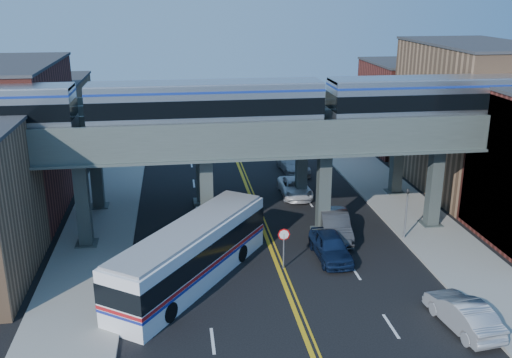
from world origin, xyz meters
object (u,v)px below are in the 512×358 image
(car_lane_c, at_px, (295,188))
(transit_train, at_px, (206,106))
(transit_bus, at_px, (191,255))
(car_parked_curb, at_px, (463,314))
(car_lane_b, at_px, (335,225))
(car_lane_d, at_px, (293,164))
(car_lane_a, at_px, (331,246))
(stop_sign, at_px, (284,242))
(traffic_signal, at_px, (406,208))

(car_lane_c, bearing_deg, transit_train, -133.12)
(transit_bus, distance_m, car_parked_curb, 14.86)
(car_lane_b, xyz_separation_m, car_lane_d, (0.20, 15.03, -0.08))
(car_lane_c, height_order, car_lane_d, car_lane_d)
(transit_train, relative_size, car_lane_c, 9.03)
(car_lane_a, height_order, car_lane_d, car_lane_a)
(transit_bus, bearing_deg, car_lane_b, -28.11)
(car_lane_d, bearing_deg, car_lane_b, -94.60)
(car_lane_b, distance_m, car_lane_c, 8.60)
(car_lane_c, xyz_separation_m, car_parked_curb, (4.29, -20.28, 0.09))
(stop_sign, height_order, car_lane_c, stop_sign)
(car_lane_a, bearing_deg, car_lane_c, 87.64)
(transit_bus, bearing_deg, transit_train, 21.56)
(traffic_signal, height_order, car_parked_curb, traffic_signal)
(transit_bus, height_order, car_lane_a, transit_bus)
(car_lane_b, bearing_deg, transit_bus, -146.05)
(car_lane_b, bearing_deg, transit_train, -178.60)
(transit_train, xyz_separation_m, car_lane_b, (8.48, -0.85, -8.32))
(transit_train, xyz_separation_m, car_parked_curb, (11.81, -12.58, -8.41))
(transit_train, distance_m, car_lane_c, 13.71)
(car_lane_c, height_order, car_parked_curb, car_parked_curb)
(transit_train, relative_size, stop_sign, 17.32)
(transit_bus, bearing_deg, car_lane_d, 8.35)
(transit_train, distance_m, car_lane_b, 11.91)
(transit_train, relative_size, car_lane_d, 8.25)
(car_parked_curb, bearing_deg, car_lane_a, -69.75)
(transit_train, height_order, car_parked_curb, transit_train)
(traffic_signal, bearing_deg, stop_sign, -161.37)
(transit_train, bearing_deg, car_lane_b, -5.71)
(car_parked_curb, bearing_deg, transit_bus, -34.27)
(car_lane_c, bearing_deg, stop_sign, -103.67)
(car_lane_c, bearing_deg, car_lane_d, 81.04)
(stop_sign, xyz_separation_m, transit_bus, (-5.55, -0.85, -0.05))
(traffic_signal, bearing_deg, car_lane_c, 119.69)
(transit_train, bearing_deg, transit_bus, -103.50)
(traffic_signal, distance_m, transit_bus, 14.97)
(stop_sign, height_order, transit_bus, transit_bus)
(car_lane_a, height_order, car_lane_c, car_lane_a)
(car_lane_d, distance_m, car_parked_curb, 26.95)
(car_lane_a, relative_size, car_lane_b, 0.90)
(transit_train, relative_size, car_lane_b, 8.48)
(traffic_signal, xyz_separation_m, car_lane_d, (-4.37, 16.18, -1.50))
(car_lane_b, height_order, car_parked_curb, car_lane_b)
(traffic_signal, height_order, transit_bus, traffic_signal)
(stop_sign, bearing_deg, transit_bus, -171.31)
(car_lane_d, bearing_deg, transit_bus, -120.56)
(stop_sign, distance_m, car_lane_a, 3.48)
(stop_sign, relative_size, car_lane_a, 0.54)
(stop_sign, distance_m, transit_bus, 5.62)
(transit_train, distance_m, car_lane_d, 18.63)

